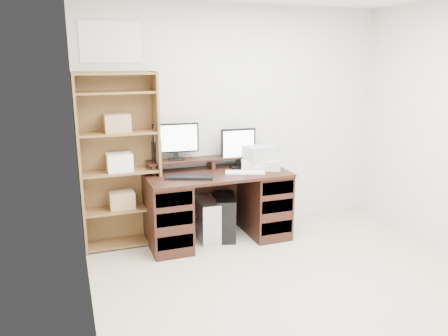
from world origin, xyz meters
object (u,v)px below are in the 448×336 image
monitor_wide (176,139)px  tower_black (225,217)px  desk (217,205)px  monitor_small (238,146)px  printer (260,164)px  bookshelf (119,160)px  tower_silver (207,220)px

monitor_wide → tower_black: 1.00m
desk → monitor_small: monitor_small is taller
desk → monitor_wide: size_ratio=3.06×
monitor_small → printer: size_ratio=1.04×
monitor_wide → bookshelf: 0.63m
bookshelf → monitor_small: bearing=-2.6°
monitor_small → tower_black: 0.79m
desk → monitor_small: (0.30, 0.15, 0.59)m
desk → tower_silver: bearing=160.1°
tower_silver → tower_black: size_ratio=0.87×
monitor_wide → tower_silver: monitor_wide is taller
monitor_wide → printer: size_ratio=1.19×
bookshelf → tower_silver: bearing=-11.3°
monitor_small → tower_silver: 0.87m
printer → bookshelf: 1.51m
printer → tower_black: 0.70m
tower_black → bookshelf: bearing=-172.4°
monitor_small → bookshelf: 1.28m
tower_silver → bookshelf: bearing=172.6°
desk → tower_silver: size_ratio=3.39×
printer → monitor_wide: bearing=-171.6°
desk → tower_silver: 0.20m
bookshelf → monitor_wide: bearing=3.2°
desk → bookshelf: size_ratio=0.83×
tower_black → bookshelf: (-1.08, 0.19, 0.68)m
tower_silver → bookshelf: size_ratio=0.25×
printer → tower_black: size_ratio=0.81×
printer → tower_black: printer is taller
tower_silver → tower_black: bearing=1.3°
desk → tower_black: (0.10, 0.03, -0.16)m
desk → tower_black: size_ratio=2.96×
monitor_wide → tower_black: size_ratio=0.97×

